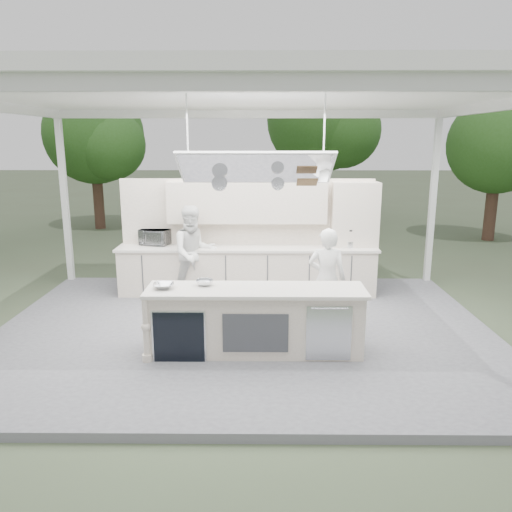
{
  "coord_description": "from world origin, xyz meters",
  "views": [
    {
      "loc": [
        0.27,
        -7.64,
        3.12
      ],
      "look_at": [
        0.19,
        0.4,
        1.23
      ],
      "focal_mm": 35.0,
      "sensor_mm": 36.0,
      "label": 1
    }
  ],
  "objects_px": {
    "head_chef": "(327,279)",
    "sous_chef": "(194,253)",
    "demo_island": "(254,320)",
    "back_counter": "(247,270)"
  },
  "relations": [
    {
      "from": "head_chef",
      "to": "sous_chef",
      "type": "relative_size",
      "value": 0.92
    },
    {
      "from": "demo_island",
      "to": "sous_chef",
      "type": "height_order",
      "value": "sous_chef"
    },
    {
      "from": "demo_island",
      "to": "sous_chef",
      "type": "distance_m",
      "value": 2.76
    },
    {
      "from": "head_chef",
      "to": "sous_chef",
      "type": "height_order",
      "value": "sous_chef"
    },
    {
      "from": "demo_island",
      "to": "back_counter",
      "type": "height_order",
      "value": "same"
    },
    {
      "from": "back_counter",
      "to": "head_chef",
      "type": "xyz_separation_m",
      "value": [
        1.33,
        -1.87,
        0.35
      ]
    },
    {
      "from": "back_counter",
      "to": "sous_chef",
      "type": "xyz_separation_m",
      "value": [
        -1.0,
        -0.35,
        0.42
      ]
    },
    {
      "from": "demo_island",
      "to": "head_chef",
      "type": "relative_size",
      "value": 1.88
    },
    {
      "from": "demo_island",
      "to": "sous_chef",
      "type": "relative_size",
      "value": 1.72
    },
    {
      "from": "back_counter",
      "to": "sous_chef",
      "type": "height_order",
      "value": "sous_chef"
    }
  ]
}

